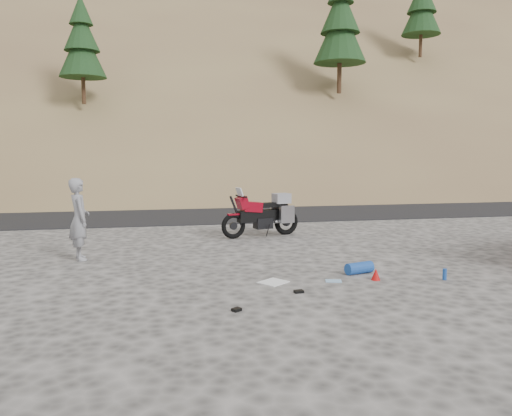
% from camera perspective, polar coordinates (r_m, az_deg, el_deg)
% --- Properties ---
extents(ground, '(140.00, 140.00, 0.00)m').
position_cam_1_polar(ground, '(9.25, -4.79, -6.91)').
color(ground, '#43413E').
rests_on(ground, ground).
extents(road, '(120.00, 7.00, 0.05)m').
position_cam_1_polar(road, '(18.10, -8.05, -0.40)').
color(road, black).
rests_on(road, ground).
extents(hillside, '(120.00, 73.00, 46.72)m').
position_cam_1_polar(hillside, '(50.63, -10.50, 16.49)').
color(hillside, brown).
rests_on(hillside, ground).
extents(motorcycle, '(2.11, 0.95, 1.28)m').
position_cam_1_polar(motorcycle, '(12.62, 0.96, -0.78)').
color(motorcycle, black).
rests_on(motorcycle, ground).
extents(man, '(0.55, 0.68, 1.63)m').
position_cam_1_polar(man, '(10.57, -19.39, -5.57)').
color(man, gray).
rests_on(man, ground).
extents(gear_white_cloth, '(0.56, 0.55, 0.01)m').
position_cam_1_polar(gear_white_cloth, '(8.26, 1.99, -8.47)').
color(gear_white_cloth, white).
rests_on(gear_white_cloth, ground).
extents(gear_blue_mat, '(0.55, 0.34, 0.20)m').
position_cam_1_polar(gear_blue_mat, '(9.00, 11.73, -6.72)').
color(gear_blue_mat, '#194498').
rests_on(gear_blue_mat, ground).
extents(gear_bottle, '(0.09, 0.09, 0.19)m').
position_cam_1_polar(gear_bottle, '(8.99, 20.75, -7.10)').
color(gear_bottle, '#194498').
rests_on(gear_bottle, ground).
extents(gear_funnel, '(0.15, 0.15, 0.20)m').
position_cam_1_polar(gear_funnel, '(8.63, 13.53, -7.37)').
color(gear_funnel, '#B90D0C').
rests_on(gear_funnel, ground).
extents(gear_glove_a, '(0.15, 0.12, 0.04)m').
position_cam_1_polar(gear_glove_a, '(7.71, 4.92, -9.49)').
color(gear_glove_a, black).
rests_on(gear_glove_a, ground).
extents(gear_glove_b, '(0.15, 0.14, 0.04)m').
position_cam_1_polar(gear_glove_b, '(6.85, -2.24, -11.52)').
color(gear_glove_b, black).
rests_on(gear_glove_b, ground).
extents(gear_blue_cloth, '(0.31, 0.26, 0.01)m').
position_cam_1_polar(gear_blue_cloth, '(8.44, 8.85, -8.23)').
color(gear_blue_cloth, '#87AFD1').
rests_on(gear_blue_cloth, ground).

